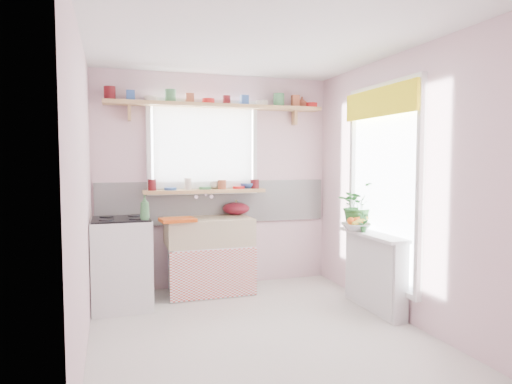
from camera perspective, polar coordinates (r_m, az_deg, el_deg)
name	(u,v)px	position (r m, az deg, el deg)	size (l,w,h in m)	color
room	(291,172)	(4.93, 4.36, 2.51)	(3.20, 3.20, 3.20)	silver
sink_unit	(209,255)	(5.21, -5.89, -7.81)	(0.95, 0.65, 1.11)	white
cooker	(122,263)	(4.87, -16.42, -8.47)	(0.58, 0.58, 0.93)	white
radiator_ledge	(374,271)	(4.76, 14.59, -9.49)	(0.22, 0.95, 0.78)	white
windowsill	(205,191)	(5.30, -6.36, 0.11)	(1.40, 0.22, 0.04)	tan
pine_shelf	(218,106)	(5.35, -4.82, 10.67)	(2.52, 0.24, 0.04)	tan
shelf_crockery	(214,99)	(5.35, -5.28, 11.47)	(2.47, 0.11, 0.12)	#590F14
sill_crockery	(204,185)	(5.29, -6.55, 0.91)	(1.35, 0.11, 0.12)	#590F14
dish_tray	(178,220)	(4.89, -9.77, -3.46)	(0.36, 0.27, 0.04)	#CD4B12
colander	(236,209)	(5.42, -2.50, -2.08)	(0.32, 0.32, 0.15)	#5D101C
jade_plant	(357,205)	(5.01, 12.57, -1.57)	(0.44, 0.38, 0.49)	#2C6E2D
fruit_bowl	(356,227)	(4.82, 12.39, -4.26)	(0.30, 0.30, 0.07)	silver
herb_pot	(363,222)	(4.70, 13.25, -3.66)	(0.11, 0.08, 0.21)	#245B27
soap_bottle_sink	(236,207)	(5.42, -2.50, -1.92)	(0.08, 0.08, 0.18)	#CFC05C
sill_cup	(214,185)	(5.38, -5.22, 0.87)	(0.12, 0.12, 0.09)	beige
sill_bowl	(248,186)	(5.49, -0.99, 0.80)	(0.20, 0.20, 0.06)	#3254A2
shelf_vase	(302,102)	(5.75, 5.77, 11.08)	(0.13, 0.13, 0.14)	#AB4E34
cooker_bottle	(145,208)	(4.58, -13.74, -1.90)	(0.09, 0.09, 0.24)	#397240
fruit	(356,221)	(4.82, 12.43, -3.54)	(0.20, 0.14, 0.10)	#E35713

